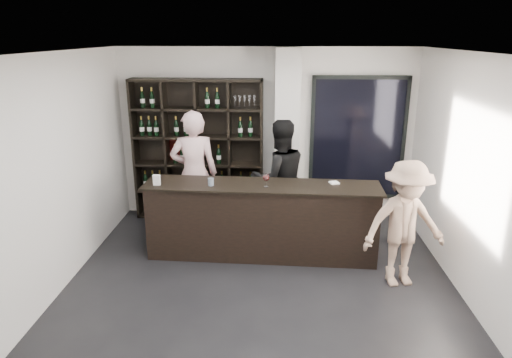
# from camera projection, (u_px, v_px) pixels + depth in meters

# --- Properties ---
(floor) EXTENTS (5.00, 5.50, 0.01)m
(floor) POSITION_uv_depth(u_px,v_px,m) (259.00, 296.00, 5.64)
(floor) COLOR black
(floor) RESTS_ON ground
(wine_shelf) EXTENTS (2.20, 0.35, 2.40)m
(wine_shelf) POSITION_uv_depth(u_px,v_px,m) (198.00, 150.00, 7.77)
(wine_shelf) COLOR black
(wine_shelf) RESTS_ON floor
(structural_column) EXTENTS (0.40, 0.40, 2.90)m
(structural_column) POSITION_uv_depth(u_px,v_px,m) (287.00, 138.00, 7.53)
(structural_column) COLOR silver
(structural_column) RESTS_ON floor
(glass_panel) EXTENTS (1.60, 0.08, 2.10)m
(glass_panel) POSITION_uv_depth(u_px,v_px,m) (358.00, 139.00, 7.70)
(glass_panel) COLOR black
(glass_panel) RESTS_ON floor
(tasting_counter) EXTENTS (3.31, 0.69, 1.09)m
(tasting_counter) POSITION_uv_depth(u_px,v_px,m) (262.00, 220.00, 6.52)
(tasting_counter) COLOR black
(tasting_counter) RESTS_ON floor
(taster_pink) EXTENTS (0.79, 0.57, 2.00)m
(taster_pink) POSITION_uv_depth(u_px,v_px,m) (194.00, 174.00, 7.15)
(taster_pink) COLOR beige
(taster_pink) RESTS_ON floor
(taster_black) EXTENTS (1.09, 0.96, 1.87)m
(taster_black) POSITION_uv_depth(u_px,v_px,m) (279.00, 179.00, 7.11)
(taster_black) COLOR black
(taster_black) RESTS_ON floor
(customer) EXTENTS (1.17, 0.81, 1.65)m
(customer) POSITION_uv_depth(u_px,v_px,m) (405.00, 224.00, 5.69)
(customer) COLOR tan
(customer) RESTS_ON floor
(wine_glass) EXTENTS (0.10, 0.10, 0.21)m
(wine_glass) POSITION_uv_depth(u_px,v_px,m) (266.00, 179.00, 6.22)
(wine_glass) COLOR white
(wine_glass) RESTS_ON tasting_counter
(spit_cup) EXTENTS (0.10, 0.10, 0.11)m
(spit_cup) POSITION_uv_depth(u_px,v_px,m) (211.00, 182.00, 6.29)
(spit_cup) COLOR #ABBED5
(spit_cup) RESTS_ON tasting_counter
(napkin_stack) EXTENTS (0.15, 0.15, 0.02)m
(napkin_stack) POSITION_uv_depth(u_px,v_px,m) (334.00, 183.00, 6.40)
(napkin_stack) COLOR white
(napkin_stack) RESTS_ON tasting_counter
(card_stand) EXTENTS (0.10, 0.05, 0.15)m
(card_stand) POSITION_uv_depth(u_px,v_px,m) (157.00, 180.00, 6.31)
(card_stand) COLOR white
(card_stand) RESTS_ON tasting_counter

